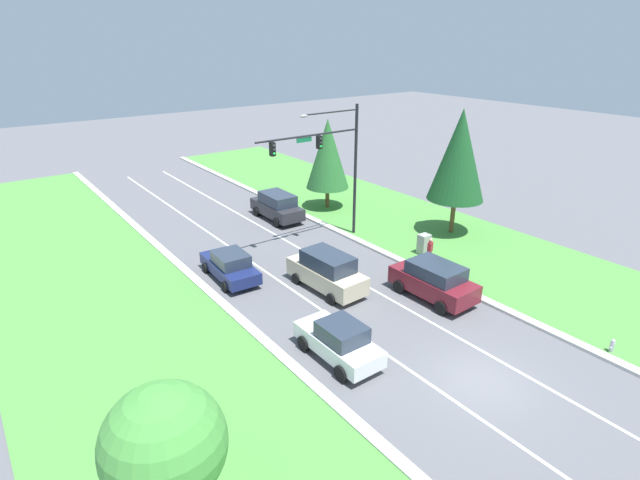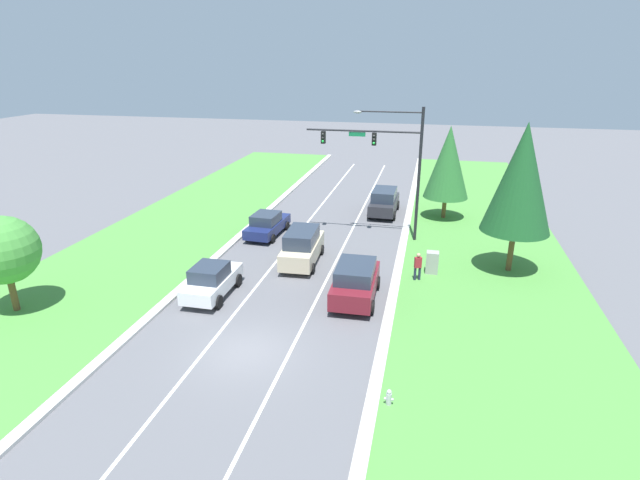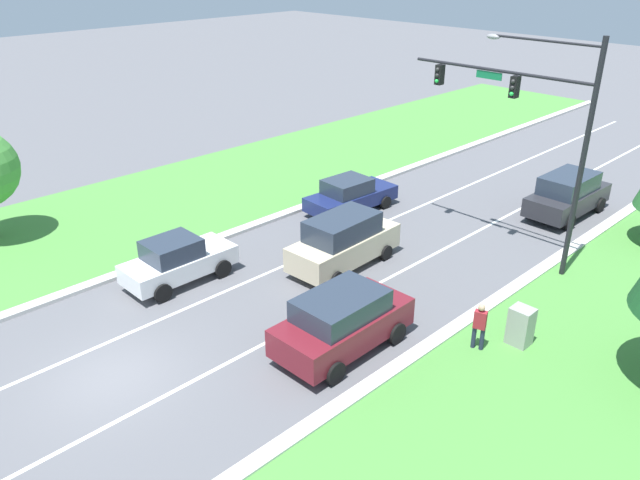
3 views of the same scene
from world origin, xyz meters
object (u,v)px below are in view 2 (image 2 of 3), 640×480
(burgundy_suv, at_px, (355,281))
(pedestrian, at_px, (418,266))
(utility_cabinet, at_px, (432,263))
(oak_near_left_tree, at_px, (3,250))
(traffic_signal_mast, at_px, (389,154))
(champagne_suv, at_px, (302,246))
(fire_hydrant, at_px, (389,398))
(navy_sedan, at_px, (267,224))
(conifer_near_right_tree, at_px, (448,162))
(conifer_far_right_tree, at_px, (521,178))
(white_sedan, at_px, (212,280))
(charcoal_suv, at_px, (384,201))

(burgundy_suv, xyz_separation_m, pedestrian, (3.05, 3.00, -0.10))
(utility_cabinet, relative_size, oak_near_left_tree, 0.28)
(traffic_signal_mast, bearing_deg, oak_near_left_tree, -138.96)
(champagne_suv, xyz_separation_m, utility_cabinet, (7.75, 0.00, -0.39))
(pedestrian, height_order, fire_hydrant, pedestrian)
(navy_sedan, bearing_deg, utility_cabinet, -17.50)
(conifer_near_right_tree, height_order, conifer_far_right_tree, conifer_far_right_tree)
(conifer_near_right_tree, bearing_deg, fire_hydrant, -95.08)
(utility_cabinet, bearing_deg, oak_near_left_tree, -155.45)
(navy_sedan, height_order, champagne_suv, champagne_suv)
(champagne_suv, distance_m, fire_hydrant, 13.89)
(fire_hydrant, height_order, conifer_far_right_tree, conifer_far_right_tree)
(white_sedan, xyz_separation_m, oak_near_left_tree, (-8.79, -3.72, 2.35))
(navy_sedan, distance_m, utility_cabinet, 12.22)
(white_sedan, height_order, fire_hydrant, white_sedan)
(pedestrian, distance_m, oak_near_left_tree, 20.95)
(traffic_signal_mast, xyz_separation_m, utility_cabinet, (3.26, -5.44, -5.20))
(conifer_far_right_tree, bearing_deg, conifer_near_right_tree, 110.85)
(champagne_suv, height_order, utility_cabinet, champagne_suv)
(white_sedan, xyz_separation_m, charcoal_suv, (7.31, 16.65, 0.16))
(charcoal_suv, distance_m, utility_cabinet, 11.90)
(burgundy_suv, bearing_deg, charcoal_suv, 89.46)
(traffic_signal_mast, distance_m, conifer_near_right_tree, 7.07)
(utility_cabinet, bearing_deg, white_sedan, -154.22)
(conifer_far_right_tree, bearing_deg, champagne_suv, -173.30)
(champagne_suv, bearing_deg, oak_near_left_tree, -145.90)
(conifer_far_right_tree, bearing_deg, traffic_signal_mast, 152.41)
(charcoal_suv, xyz_separation_m, conifer_far_right_tree, (8.35, -9.80, 4.53))
(navy_sedan, distance_m, fire_hydrant, 19.45)
(pedestrian, distance_m, conifer_far_right_tree, 7.45)
(burgundy_suv, bearing_deg, oak_near_left_tree, -163.84)
(burgundy_suv, relative_size, pedestrian, 2.77)
(burgundy_suv, xyz_separation_m, champagne_suv, (-3.93, 4.17, 0.04))
(navy_sedan, distance_m, conifer_far_right_tree, 16.80)
(traffic_signal_mast, xyz_separation_m, charcoal_suv, (-0.67, 5.78, -4.84))
(fire_hydrant, bearing_deg, pedestrian, 87.18)
(traffic_signal_mast, height_order, burgundy_suv, traffic_signal_mast)
(traffic_signal_mast, xyz_separation_m, navy_sedan, (-8.17, -1.13, -5.07))
(conifer_near_right_tree, bearing_deg, traffic_signal_mast, -125.43)
(charcoal_suv, relative_size, conifer_far_right_tree, 0.57)
(burgundy_suv, bearing_deg, champagne_suv, 132.35)
(white_sedan, height_order, charcoal_suv, charcoal_suv)
(charcoal_suv, height_order, pedestrian, charcoal_suv)
(navy_sedan, height_order, conifer_near_right_tree, conifer_near_right_tree)
(navy_sedan, bearing_deg, conifer_far_right_tree, -7.14)
(utility_cabinet, height_order, fire_hydrant, utility_cabinet)
(oak_near_left_tree, bearing_deg, conifer_far_right_tree, 23.39)
(conifer_far_right_tree, bearing_deg, pedestrian, -153.38)
(champagne_suv, distance_m, utility_cabinet, 7.76)
(traffic_signal_mast, height_order, oak_near_left_tree, traffic_signal_mast)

